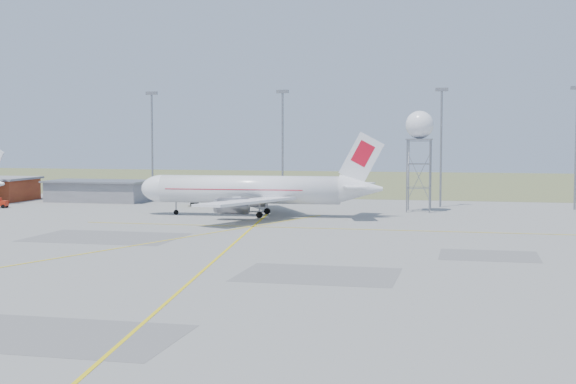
% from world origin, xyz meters
% --- Properties ---
extents(ground, '(400.00, 400.00, 0.00)m').
position_xyz_m(ground, '(0.00, 0.00, 0.00)').
color(ground, gray).
rests_on(ground, ground).
extents(grass_strip, '(400.00, 120.00, 0.03)m').
position_xyz_m(grass_strip, '(0.00, 140.00, 0.01)').
color(grass_strip, '#5E713E').
rests_on(grass_strip, ground).
extents(building_grey, '(19.00, 10.00, 3.90)m').
position_xyz_m(building_grey, '(-45.00, 64.00, 1.97)').
color(building_grey, gray).
rests_on(building_grey, ground).
extents(mast_a, '(2.20, 0.50, 20.50)m').
position_xyz_m(mast_a, '(-35.00, 66.00, 12.07)').
color(mast_a, gray).
rests_on(mast_a, ground).
extents(mast_b, '(2.20, 0.50, 20.50)m').
position_xyz_m(mast_b, '(-10.00, 66.00, 12.07)').
color(mast_b, gray).
rests_on(mast_b, ground).
extents(mast_c, '(2.20, 0.50, 20.50)m').
position_xyz_m(mast_c, '(18.00, 66.00, 12.07)').
color(mast_c, gray).
rests_on(mast_c, ground).
extents(mast_d, '(2.20, 0.50, 20.50)m').
position_xyz_m(mast_d, '(40.00, 66.00, 12.07)').
color(mast_d, gray).
rests_on(mast_d, ground).
extents(airliner_main, '(37.97, 36.86, 12.91)m').
position_xyz_m(airliner_main, '(-9.37, 44.06, 3.96)').
color(airliner_main, white).
rests_on(airliner_main, ground).
extents(radar_tower, '(4.51, 4.51, 16.33)m').
position_xyz_m(radar_tower, '(14.87, 56.90, 9.16)').
color(radar_tower, gray).
rests_on(radar_tower, ground).
extents(fire_truck, '(8.89, 4.60, 3.41)m').
position_xyz_m(fire_truck, '(-20.96, 59.37, 1.64)').
color(fire_truck, gold).
rests_on(fire_truck, ground).
extents(baggage_tug, '(2.47, 2.12, 1.75)m').
position_xyz_m(baggage_tug, '(-55.22, 47.67, 0.66)').
color(baggage_tug, '#AD1F0C').
rests_on(baggage_tug, ground).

